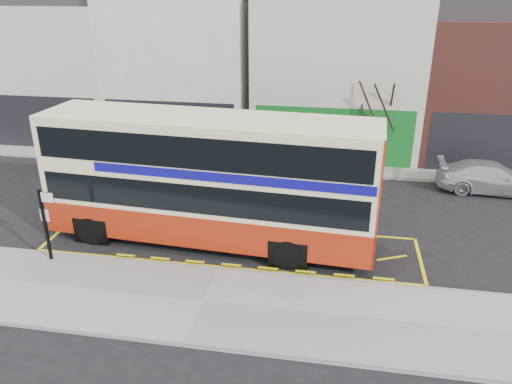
% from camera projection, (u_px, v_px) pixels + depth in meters
% --- Properties ---
extents(ground, '(120.00, 120.00, 0.00)m').
position_uv_depth(ground, '(221.00, 266.00, 17.59)').
color(ground, black).
rests_on(ground, ground).
extents(pavement, '(40.00, 4.00, 0.15)m').
position_uv_depth(pavement, '(203.00, 303.00, 15.47)').
color(pavement, '#A19E99').
rests_on(pavement, ground).
extents(kerb, '(40.00, 0.15, 0.15)m').
position_uv_depth(kerb, '(218.00, 270.00, 17.22)').
color(kerb, gray).
rests_on(kerb, ground).
extents(far_pavement, '(50.00, 3.00, 0.15)m').
position_uv_depth(far_pavement, '(267.00, 161.00, 27.53)').
color(far_pavement, '#A19E99').
rests_on(far_pavement, ground).
extents(road_markings, '(14.00, 3.40, 0.01)m').
position_uv_depth(road_markings, '(231.00, 244.00, 19.04)').
color(road_markings, '#FFF10D').
rests_on(road_markings, ground).
extents(terrace_far_left, '(8.00, 8.01, 10.80)m').
position_uv_depth(terrace_far_left, '(66.00, 57.00, 31.39)').
color(terrace_far_left, beige).
rests_on(terrace_far_left, ground).
extents(terrace_left, '(8.00, 8.01, 11.80)m').
position_uv_depth(terrace_left, '(187.00, 52.00, 29.95)').
color(terrace_left, white).
rests_on(terrace_left, ground).
extents(terrace_green_shop, '(9.00, 8.01, 11.30)m').
position_uv_depth(terrace_green_shop, '(338.00, 60.00, 28.64)').
color(terrace_green_shop, beige).
rests_on(terrace_green_shop, ground).
extents(terrace_right, '(9.00, 8.01, 10.30)m').
position_uv_depth(terrace_right, '(503.00, 73.00, 27.43)').
color(terrace_right, brown).
rests_on(terrace_right, ground).
extents(double_decker_bus, '(12.43, 3.65, 4.90)m').
position_uv_depth(double_decker_bus, '(210.00, 179.00, 18.30)').
color(double_decker_bus, '#F6F3BB').
rests_on(double_decker_bus, ground).
extents(bus_stop_post, '(0.66, 0.12, 2.68)m').
position_uv_depth(bus_stop_post, '(46.00, 218.00, 17.11)').
color(bus_stop_post, black).
rests_on(bus_stop_post, pavement).
extents(car_silver, '(4.34, 1.96, 1.44)m').
position_uv_depth(car_silver, '(135.00, 150.00, 27.21)').
color(car_silver, '#A8A8AC').
rests_on(car_silver, ground).
extents(car_grey, '(4.95, 2.86, 1.54)m').
position_uv_depth(car_grey, '(262.00, 161.00, 25.46)').
color(car_grey, '#414249').
rests_on(car_grey, ground).
extents(car_white, '(5.00, 2.23, 1.43)m').
position_uv_depth(car_white, '(491.00, 178.00, 23.51)').
color(car_white, '#BBBBBB').
rests_on(car_white, ground).
extents(street_tree_right, '(2.77, 2.77, 5.98)m').
position_uv_depth(street_tree_right, '(378.00, 92.00, 25.12)').
color(street_tree_right, '#311C16').
rests_on(street_tree_right, ground).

